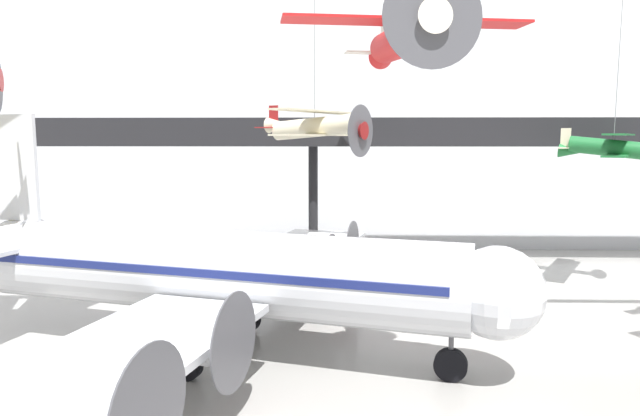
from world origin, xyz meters
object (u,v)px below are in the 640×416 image
airliner_silver_main (211,272)px  suspended_plane_cream_biplane (315,127)px  suspended_plane_green_biplane (614,147)px  suspended_plane_red_highwing (404,38)px

airliner_silver_main → suspended_plane_cream_biplane: suspended_plane_cream_biplane is taller
suspended_plane_green_biplane → suspended_plane_red_highwing: (-14.54, -13.16, 4.38)m
suspended_plane_green_biplane → airliner_silver_main: bearing=-122.1°
airliner_silver_main → suspended_plane_green_biplane: (22.51, 11.67, 5.18)m
airliner_silver_main → suspended_plane_red_highwing: size_ratio=3.33×
suspended_plane_cream_biplane → suspended_plane_red_highwing: bearing=-42.7°
suspended_plane_cream_biplane → airliner_silver_main: bearing=-79.8°
airliner_silver_main → suspended_plane_green_biplane: suspended_plane_green_biplane is taller
suspended_plane_red_highwing → suspended_plane_green_biplane: bearing=123.5°
airliner_silver_main → suspended_plane_red_highwing: (7.97, -1.49, 9.57)m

